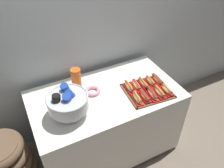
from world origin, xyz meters
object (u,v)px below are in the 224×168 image
object	(u,v)px
hot_dog_4	(167,90)
donut	(93,91)
floor_vase	(5,164)
cup_stack	(76,79)
hot_dog_3	(160,92)
hot_dog_6	(136,85)
hot_dog_0	(137,98)
buffet_table	(106,121)
hot_dog_1	(145,96)
punch_bowl	(68,102)
hot_dog_8	(150,81)
hot_dog_2	(152,94)
hot_dog_5	(129,87)
serving_tray	(147,91)
hot_dog_9	(157,80)
hot_dog_7	(143,83)

from	to	relation	value
hot_dog_4	donut	distance (m)	0.68
floor_vase	cup_stack	size ratio (longest dim) A/B	5.01
hot_dog_3	hot_dog_6	size ratio (longest dim) A/B	1.05
hot_dog_0	hot_dog_4	world-z (taller)	hot_dog_0
buffet_table	hot_dog_1	world-z (taller)	hot_dog_1
punch_bowl	hot_dog_3	bearing A→B (deg)	-9.18
hot_dog_8	punch_bowl	size ratio (longest dim) A/B	0.48
floor_vase	hot_dog_2	xyz separation A→B (m)	(1.36, -0.31, 0.57)
hot_dog_5	cup_stack	size ratio (longest dim) A/B	0.82
hot_dog_2	donut	world-z (taller)	hot_dog_2
serving_tray	hot_dog_0	size ratio (longest dim) A/B	2.54
floor_vase	hot_dog_9	world-z (taller)	floor_vase
hot_dog_2	hot_dog_4	size ratio (longest dim) A/B	1.20
serving_tray	hot_dog_2	size ratio (longest dim) A/B	2.32
hot_dog_4	serving_tray	bearing A→B (deg)	146.15
buffet_table	hot_dog_5	size ratio (longest dim) A/B	8.07
serving_tray	hot_dog_3	xyz separation A→B (m)	(0.07, -0.09, 0.03)
hot_dog_2	hot_dog_9	distance (m)	0.22
hot_dog_3	donut	world-z (taller)	hot_dog_3
hot_dog_4	hot_dog_9	distance (m)	0.17
hot_dog_8	punch_bowl	xyz separation A→B (m)	(-0.82, -0.03, 0.11)
buffet_table	hot_dog_6	world-z (taller)	hot_dog_6
hot_dog_0	hot_dog_3	distance (m)	0.23
buffet_table	cup_stack	world-z (taller)	cup_stack
floor_vase	cup_stack	world-z (taller)	floor_vase
hot_dog_4	hot_dog_5	bearing A→B (deg)	146.15
donut	hot_dog_7	bearing A→B (deg)	-16.21
hot_dog_9	donut	world-z (taller)	hot_dog_9
hot_dog_0	hot_dog_4	xyz separation A→B (m)	(0.30, -0.03, -0.00)
serving_tray	hot_dog_1	size ratio (longest dim) A/B	2.75
hot_dog_0	hot_dog_3	world-z (taller)	hot_dog_0
floor_vase	hot_dog_5	bearing A→B (deg)	-6.09
hot_dog_1	hot_dog_6	bearing A→B (deg)	84.96
floor_vase	donut	bearing A→B (deg)	-0.56
hot_dog_1	hot_dog_7	bearing A→B (deg)	60.52
hot_dog_3	cup_stack	distance (m)	0.77
hot_dog_0	hot_dog_9	xyz separation A→B (m)	(0.31, 0.14, -0.00)
buffet_table	donut	distance (m)	0.41
hot_dog_3	cup_stack	bearing A→B (deg)	145.00
hot_dog_1	punch_bowl	bearing A→B (deg)	169.89
hot_dog_6	cup_stack	distance (m)	0.56
cup_stack	donut	bearing A→B (deg)	-52.48
hot_dog_3	cup_stack	size ratio (longest dim) A/B	0.87
hot_dog_7	hot_dog_8	size ratio (longest dim) A/B	1.11
punch_bowl	cup_stack	xyz separation A→B (m)	(0.18, 0.31, -0.04)
hot_dog_3	hot_dog_6	xyz separation A→B (m)	(-0.13, 0.18, -0.00)
hot_dog_4	floor_vase	bearing A→B (deg)	167.98
hot_dog_4	hot_dog_8	world-z (taller)	same
hot_dog_1	hot_dog_9	xyz separation A→B (m)	(0.24, 0.14, -0.00)
donut	serving_tray	bearing A→B (deg)	-25.40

